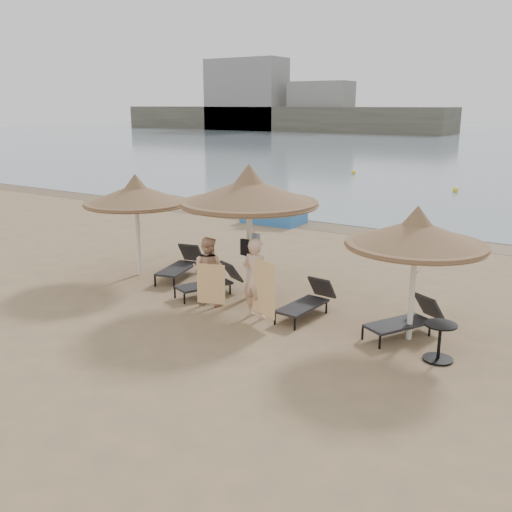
{
  "coord_description": "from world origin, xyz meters",
  "views": [
    {
      "loc": [
        7.23,
        -9.49,
        4.42
      ],
      "look_at": [
        0.33,
        1.2,
        1.02
      ],
      "focal_mm": 40.0,
      "sensor_mm": 36.0,
      "label": 1
    }
  ],
  "objects_px": {
    "lounger_far_right": "(408,319)",
    "pedal_boat": "(273,213)",
    "lounger_far_left": "(182,264)",
    "side_table": "(439,343)",
    "lounger_near_right": "(308,301)",
    "person_right": "(256,272)",
    "palapa_left": "(136,195)",
    "palapa_right": "(416,234)",
    "lounger_near_left": "(212,281)",
    "palapa_center": "(249,192)",
    "person_left": "(208,265)"
  },
  "relations": [
    {
      "from": "lounger_near_left",
      "to": "person_right",
      "type": "height_order",
      "value": "person_right"
    },
    {
      "from": "palapa_left",
      "to": "palapa_center",
      "type": "distance_m",
      "value": 3.54
    },
    {
      "from": "lounger_far_left",
      "to": "lounger_far_right",
      "type": "xyz_separation_m",
      "value": [
        6.28,
        -0.62,
        -0.02
      ]
    },
    {
      "from": "palapa_left",
      "to": "side_table",
      "type": "distance_m",
      "value": 8.48
    },
    {
      "from": "palapa_left",
      "to": "lounger_far_left",
      "type": "xyz_separation_m",
      "value": [
        1.1,
        0.42,
        -1.79
      ]
    },
    {
      "from": "palapa_left",
      "to": "palapa_center",
      "type": "relative_size",
      "value": 0.86
    },
    {
      "from": "palapa_right",
      "to": "lounger_far_left",
      "type": "distance_m",
      "value": 6.65
    },
    {
      "from": "palapa_left",
      "to": "person_right",
      "type": "bearing_deg",
      "value": -13.07
    },
    {
      "from": "lounger_near_right",
      "to": "pedal_boat",
      "type": "distance_m",
      "value": 9.97
    },
    {
      "from": "lounger_near_left",
      "to": "lounger_near_right",
      "type": "distance_m",
      "value": 2.59
    },
    {
      "from": "palapa_left",
      "to": "palapa_right",
      "type": "xyz_separation_m",
      "value": [
        7.47,
        -0.35,
        -0.06
      ]
    },
    {
      "from": "pedal_boat",
      "to": "palapa_left",
      "type": "bearing_deg",
      "value": -86.74
    },
    {
      "from": "palapa_center",
      "to": "lounger_far_right",
      "type": "distance_m",
      "value": 4.43
    },
    {
      "from": "palapa_right",
      "to": "lounger_near_right",
      "type": "distance_m",
      "value": 2.86
    },
    {
      "from": "lounger_far_left",
      "to": "side_table",
      "type": "height_order",
      "value": "lounger_far_left"
    },
    {
      "from": "palapa_right",
      "to": "palapa_center",
      "type": "bearing_deg",
      "value": 174.97
    },
    {
      "from": "person_left",
      "to": "person_right",
      "type": "relative_size",
      "value": 0.9
    },
    {
      "from": "pedal_boat",
      "to": "palapa_right",
      "type": "bearing_deg",
      "value": -46.4
    },
    {
      "from": "lounger_near_left",
      "to": "side_table",
      "type": "distance_m",
      "value": 5.64
    },
    {
      "from": "palapa_left",
      "to": "side_table",
      "type": "bearing_deg",
      "value": -7.04
    },
    {
      "from": "palapa_left",
      "to": "lounger_near_right",
      "type": "xyz_separation_m",
      "value": [
        5.22,
        -0.28,
        -1.82
      ]
    },
    {
      "from": "person_right",
      "to": "palapa_center",
      "type": "bearing_deg",
      "value": -48.54
    },
    {
      "from": "lounger_near_right",
      "to": "person_right",
      "type": "relative_size",
      "value": 0.83
    },
    {
      "from": "lounger_far_left",
      "to": "pedal_boat",
      "type": "xyz_separation_m",
      "value": [
        -1.67,
        7.41,
        0.04
      ]
    },
    {
      "from": "palapa_left",
      "to": "lounger_far_right",
      "type": "xyz_separation_m",
      "value": [
        7.38,
        -0.2,
        -1.81
      ]
    },
    {
      "from": "palapa_center",
      "to": "person_right",
      "type": "relative_size",
      "value": 1.56
    },
    {
      "from": "palapa_center",
      "to": "lounger_near_left",
      "type": "xyz_separation_m",
      "value": [
        -0.88,
        -0.27,
        -2.18
      ]
    },
    {
      "from": "side_table",
      "to": "palapa_right",
      "type": "bearing_deg",
      "value": 138.42
    },
    {
      "from": "palapa_left",
      "to": "lounger_near_left",
      "type": "relative_size",
      "value": 1.6
    },
    {
      "from": "person_right",
      "to": "person_left",
      "type": "bearing_deg",
      "value": -4.18
    },
    {
      "from": "lounger_far_left",
      "to": "side_table",
      "type": "relative_size",
      "value": 2.67
    },
    {
      "from": "lounger_near_left",
      "to": "side_table",
      "type": "relative_size",
      "value": 2.46
    },
    {
      "from": "palapa_left",
      "to": "lounger_far_right",
      "type": "distance_m",
      "value": 7.6
    },
    {
      "from": "palapa_left",
      "to": "side_table",
      "type": "height_order",
      "value": "palapa_left"
    },
    {
      "from": "lounger_far_right",
      "to": "pedal_boat",
      "type": "distance_m",
      "value": 11.3
    },
    {
      "from": "side_table",
      "to": "lounger_far_left",
      "type": "bearing_deg",
      "value": 168.61
    },
    {
      "from": "lounger_near_left",
      "to": "side_table",
      "type": "xyz_separation_m",
      "value": [
        5.59,
        -0.74,
        -0.0
      ]
    },
    {
      "from": "side_table",
      "to": "person_right",
      "type": "distance_m",
      "value": 3.94
    },
    {
      "from": "lounger_far_right",
      "to": "person_left",
      "type": "relative_size",
      "value": 0.95
    },
    {
      "from": "lounger_far_right",
      "to": "person_right",
      "type": "relative_size",
      "value": 0.85
    },
    {
      "from": "lounger_far_left",
      "to": "side_table",
      "type": "distance_m",
      "value": 7.27
    },
    {
      "from": "palapa_center",
      "to": "person_left",
      "type": "height_order",
      "value": "palapa_center"
    },
    {
      "from": "lounger_far_right",
      "to": "person_right",
      "type": "xyz_separation_m",
      "value": [
        -3.03,
        -0.81,
        0.68
      ]
    },
    {
      "from": "palapa_left",
      "to": "person_left",
      "type": "height_order",
      "value": "palapa_left"
    },
    {
      "from": "palapa_right",
      "to": "lounger_far_left",
      "type": "bearing_deg",
      "value": 173.12
    },
    {
      "from": "palapa_left",
      "to": "palapa_right",
      "type": "height_order",
      "value": "palapa_left"
    },
    {
      "from": "side_table",
      "to": "pedal_boat",
      "type": "height_order",
      "value": "pedal_boat"
    },
    {
      "from": "lounger_far_left",
      "to": "person_left",
      "type": "height_order",
      "value": "person_left"
    },
    {
      "from": "palapa_left",
      "to": "lounger_far_right",
      "type": "bearing_deg",
      "value": -1.55
    },
    {
      "from": "lounger_far_right",
      "to": "pedal_boat",
      "type": "xyz_separation_m",
      "value": [
        -7.95,
        8.03,
        0.06
      ]
    }
  ]
}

